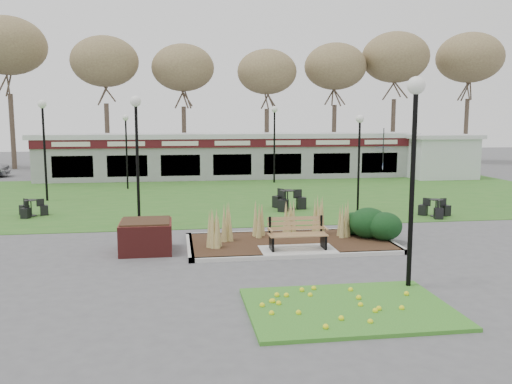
{
  "coord_description": "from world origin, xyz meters",
  "views": [
    {
      "loc": [
        -3.48,
        -14.97,
        3.98
      ],
      "look_at": [
        -0.96,
        2.0,
        1.58
      ],
      "focal_mm": 38.0,
      "sensor_mm": 36.0,
      "label": 1
    }
  ],
  "objects": [
    {
      "name": "lamp_post_mid_right",
      "position": [
        4.1,
        6.76,
        2.95
      ],
      "size": [
        0.34,
        0.34,
        4.05
      ],
      "color": "black",
      "rests_on": "ground"
    },
    {
      "name": "lamp_post_near_right",
      "position": [
        1.82,
        -3.44,
        3.54
      ],
      "size": [
        0.4,
        0.4,
        4.86
      ],
      "color": "black",
      "rests_on": "ground"
    },
    {
      "name": "park_bench",
      "position": [
        0.0,
        0.25,
        0.59
      ],
      "size": [
        1.7,
        0.66,
        0.93
      ],
      "color": "#A17A48",
      "rests_on": "ground"
    },
    {
      "name": "lamp_post_mid_left",
      "position": [
        -9.56,
        11.59,
        3.46
      ],
      "size": [
        0.39,
        0.39,
        4.74
      ],
      "color": "black",
      "rests_on": "ground"
    },
    {
      "name": "brick_planter",
      "position": [
        -4.4,
        1.0,
        0.48
      ],
      "size": [
        1.5,
        1.5,
        0.95
      ],
      "color": "maroon",
      "rests_on": "ground"
    },
    {
      "name": "patio_umbrella",
      "position": [
        9.63,
        18.0,
        1.36
      ],
      "size": [
        2.27,
        2.29,
        2.2
      ],
      "color": "black",
      "rests_on": "ground"
    },
    {
      "name": "bistro_set_c",
      "position": [
        6.73,
        5.0,
        0.25
      ],
      "size": [
        1.27,
        1.26,
        0.69
      ],
      "color": "black",
      "rests_on": "ground"
    },
    {
      "name": "ground",
      "position": [
        0.0,
        0.0,
        0.0
      ],
      "size": [
        100.0,
        100.0,
        0.0
      ],
      "primitive_type": "plane",
      "color": "#515154",
      "rests_on": "ground"
    },
    {
      "name": "flower_bed",
      "position": [
        0.0,
        -4.6,
        0.07
      ],
      "size": [
        4.2,
        3.0,
        0.16
      ],
      "color": "#2E6F1F",
      "rests_on": "ground"
    },
    {
      "name": "lawn",
      "position": [
        0.0,
        12.0,
        0.01
      ],
      "size": [
        34.0,
        16.0,
        0.02
      ],
      "primitive_type": "cube",
      "color": "#2D6921",
      "rests_on": "ground"
    },
    {
      "name": "lamp_post_near_left",
      "position": [
        -4.85,
        4.89,
        3.43
      ],
      "size": [
        0.39,
        0.39,
        4.71
      ],
      "color": "black",
      "rests_on": "ground"
    },
    {
      "name": "tree_backdrop",
      "position": [
        0.0,
        28.0,
        8.36
      ],
      "size": [
        47.24,
        5.24,
        10.36
      ],
      "color": "#47382B",
      "rests_on": "ground"
    },
    {
      "name": "service_hut",
      "position": [
        13.5,
        18.0,
        1.45
      ],
      "size": [
        4.4,
        3.4,
        2.83
      ],
      "color": "silver",
      "rests_on": "ground"
    },
    {
      "name": "bistro_set_b",
      "position": [
        1.23,
        7.53,
        0.3
      ],
      "size": [
        1.37,
        1.56,
        0.83
      ],
      "color": "black",
      "rests_on": "ground"
    },
    {
      "name": "bistro_set_a",
      "position": [
        -9.25,
        7.48,
        0.24
      ],
      "size": [
        1.21,
        1.18,
        0.66
      ],
      "color": "black",
      "rests_on": "ground"
    },
    {
      "name": "lamp_post_far_right",
      "position": [
        2.38,
        17.0,
        3.35
      ],
      "size": [
        0.38,
        0.38,
        4.59
      ],
      "color": "black",
      "rests_on": "ground"
    },
    {
      "name": "planting_bed",
      "position": [
        1.27,
        1.35,
        0.37
      ],
      "size": [
        6.75,
        3.4,
        1.27
      ],
      "color": "#332114",
      "rests_on": "ground"
    },
    {
      "name": "lamp_post_far_left",
      "position": [
        -6.13,
        15.33,
        2.98
      ],
      "size": [
        0.34,
        0.34,
        4.09
      ],
      "color": "black",
      "rests_on": "ground"
    },
    {
      "name": "food_pavilion",
      "position": [
        0.0,
        19.96,
        1.48
      ],
      "size": [
        24.6,
        3.4,
        2.9
      ],
      "color": "gray",
      "rests_on": "ground"
    }
  ]
}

